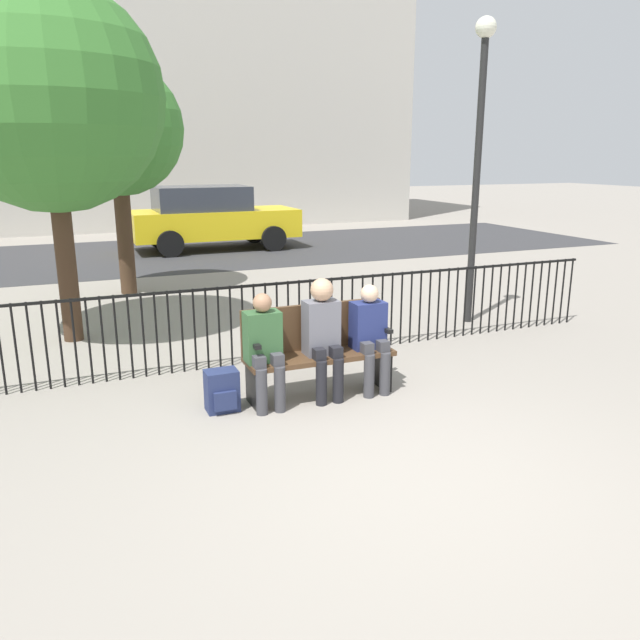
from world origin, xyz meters
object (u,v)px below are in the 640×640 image
object	(u,v)px
park_bench	(317,348)
seated_person_2	(370,333)
tree_0	(116,130)
tree_1	(49,98)
lamp_post	(479,131)
parked_car_1	(211,217)
backpack	(222,391)
seated_person_1	(323,332)
seated_person_0	(264,345)

from	to	relation	value
park_bench	seated_person_2	bearing A→B (deg)	-13.86
seated_person_2	tree_0	world-z (taller)	tree_0
tree_1	lamp_post	bearing A→B (deg)	-12.78
seated_person_2	tree_1	distance (m)	4.86
parked_car_1	backpack	bearing A→B (deg)	-102.61
backpack	tree_0	xyz separation A→B (m)	(-0.24, 5.83, 2.59)
lamp_post	backpack	bearing A→B (deg)	-155.83
park_bench	backpack	world-z (taller)	park_bench
park_bench	parked_car_1	distance (m)	10.52
seated_person_1	parked_car_1	xyz separation A→B (m)	(1.33, 10.55, 0.15)
seated_person_0	backpack	world-z (taller)	seated_person_0
seated_person_2	backpack	world-z (taller)	seated_person_2
park_bench	seated_person_0	xyz separation A→B (m)	(-0.60, -0.13, 0.14)
seated_person_0	seated_person_2	bearing A→B (deg)	-0.02
parked_car_1	park_bench	bearing A→B (deg)	-97.31
seated_person_1	lamp_post	size ratio (longest dim) A/B	0.29
seated_person_0	parked_car_1	xyz separation A→B (m)	(1.94, 10.56, 0.22)
backpack	parked_car_1	world-z (taller)	parked_car_1
seated_person_1	tree_1	distance (m)	4.54
lamp_post	seated_person_1	bearing A→B (deg)	-148.48
tree_0	parked_car_1	distance (m)	5.67
lamp_post	park_bench	bearing A→B (deg)	-150.26
seated_person_0	tree_1	size ratio (longest dim) A/B	0.25
tree_1	park_bench	bearing A→B (deg)	-53.30
park_bench	seated_person_0	bearing A→B (deg)	-167.61
park_bench	tree_1	distance (m)	4.56
seated_person_0	backpack	size ratio (longest dim) A/B	2.79
backpack	tree_1	bearing A→B (deg)	111.92
backpack	parked_car_1	bearing A→B (deg)	77.39
tree_1	parked_car_1	xyz separation A→B (m)	(3.59, 7.40, -2.20)
seated_person_0	seated_person_1	distance (m)	0.61
backpack	seated_person_2	bearing A→B (deg)	-2.39
seated_person_0	seated_person_1	world-z (taller)	seated_person_1
tree_0	tree_1	xyz separation A→B (m)	(-1.00, -2.74, 0.26)
park_bench	lamp_post	bearing A→B (deg)	29.74
seated_person_1	seated_person_2	size ratio (longest dim) A/B	1.09
backpack	seated_person_0	bearing A→B (deg)	-8.81
backpack	tree_0	world-z (taller)	tree_0
backpack	tree_0	size ratio (longest dim) A/B	0.10
seated_person_2	seated_person_0	bearing A→B (deg)	179.98
seated_person_0	parked_car_1	world-z (taller)	parked_car_1
seated_person_0	seated_person_1	bearing A→B (deg)	0.55
parked_car_1	tree_0	bearing A→B (deg)	-119.07
tree_0	tree_1	distance (m)	2.93
seated_person_0	lamp_post	world-z (taller)	lamp_post
backpack	parked_car_1	xyz separation A→B (m)	(2.35, 10.49, 0.64)
seated_person_1	parked_car_1	size ratio (longest dim) A/B	0.29
parked_car_1	seated_person_2	bearing A→B (deg)	-94.36
seated_person_2	lamp_post	bearing A→B (deg)	36.43
seated_person_1	backpack	size ratio (longest dim) A/B	3.03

